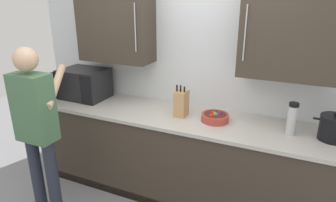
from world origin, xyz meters
The scene contains 8 objects.
back_wall_tiled centered at (0.00, 1.01, 1.47)m, with size 3.88×0.44×2.76m.
counter_unit centered at (0.00, 0.67, 0.45)m, with size 3.29×0.70×0.90m.
microwave_oven centered at (-1.27, 0.71, 1.07)m, with size 0.58×0.75×0.34m.
thermos_flask centered at (0.97, 0.67, 1.05)m, with size 0.08×0.08×0.29m.
fruit_bowl centered at (0.31, 0.68, 0.94)m, with size 0.26×0.26×0.10m.
stock_pot centered at (1.29, 0.70, 1.01)m, with size 0.32×0.23×0.24m.
knife_block centered at (-0.03, 0.67, 1.03)m, with size 0.11×0.15×0.32m.
person_figure centered at (-1.06, -0.16, 0.98)m, with size 0.44×0.62×1.63m.
Camera 1 is at (0.97, -1.85, 2.03)m, focal length 31.79 mm.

